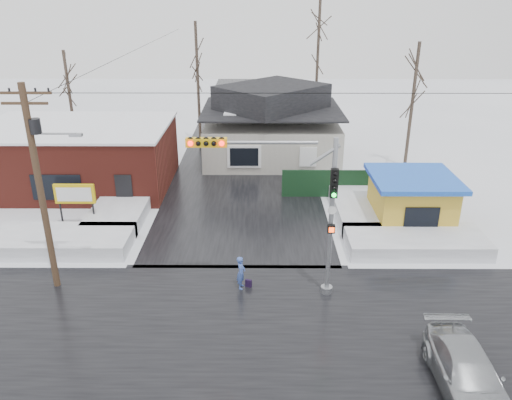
{
  "coord_description": "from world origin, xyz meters",
  "views": [
    {
      "loc": [
        1.02,
        -15.57,
        12.21
      ],
      "look_at": [
        0.9,
        6.3,
        3.0
      ],
      "focal_mm": 35.0,
      "sensor_mm": 36.0,
      "label": 1
    }
  ],
  "objects_px": {
    "marquee_sign": "(75,195)",
    "traffic_signal": "(294,197)",
    "kiosk": "(411,200)",
    "car": "(467,374)",
    "utility_pole": "(40,179)",
    "pedestrian": "(241,273)"
  },
  "relations": [
    {
      "from": "utility_pole",
      "to": "kiosk",
      "type": "height_order",
      "value": "utility_pole"
    },
    {
      "from": "marquee_sign",
      "to": "kiosk",
      "type": "xyz_separation_m",
      "value": [
        18.5,
        0.5,
        -0.46
      ]
    },
    {
      "from": "marquee_sign",
      "to": "traffic_signal",
      "type": "bearing_deg",
      "value": -29.72
    },
    {
      "from": "traffic_signal",
      "to": "kiosk",
      "type": "xyz_separation_m",
      "value": [
        7.07,
        7.03,
        -3.08
      ]
    },
    {
      "from": "pedestrian",
      "to": "marquee_sign",
      "type": "bearing_deg",
      "value": 61.94
    },
    {
      "from": "utility_pole",
      "to": "kiosk",
      "type": "xyz_separation_m",
      "value": [
        17.43,
        6.49,
        -3.65
      ]
    },
    {
      "from": "traffic_signal",
      "to": "kiosk",
      "type": "height_order",
      "value": "traffic_signal"
    },
    {
      "from": "utility_pole",
      "to": "marquee_sign",
      "type": "xyz_separation_m",
      "value": [
        -1.07,
        5.99,
        -3.19
      ]
    },
    {
      "from": "kiosk",
      "to": "pedestrian",
      "type": "distance_m",
      "value": 11.41
    },
    {
      "from": "kiosk",
      "to": "pedestrian",
      "type": "height_order",
      "value": "kiosk"
    },
    {
      "from": "utility_pole",
      "to": "marquee_sign",
      "type": "bearing_deg",
      "value": 100.13
    },
    {
      "from": "kiosk",
      "to": "pedestrian",
      "type": "bearing_deg",
      "value": -144.27
    },
    {
      "from": "utility_pole",
      "to": "marquee_sign",
      "type": "height_order",
      "value": "utility_pole"
    },
    {
      "from": "traffic_signal",
      "to": "kiosk",
      "type": "bearing_deg",
      "value": 44.84
    },
    {
      "from": "traffic_signal",
      "to": "kiosk",
      "type": "distance_m",
      "value": 10.43
    },
    {
      "from": "marquee_sign",
      "to": "car",
      "type": "height_order",
      "value": "marquee_sign"
    },
    {
      "from": "kiosk",
      "to": "car",
      "type": "distance_m",
      "value": 12.92
    },
    {
      "from": "utility_pole",
      "to": "marquee_sign",
      "type": "relative_size",
      "value": 3.53
    },
    {
      "from": "utility_pole",
      "to": "car",
      "type": "xyz_separation_m",
      "value": [
        15.75,
        -6.3,
        -4.42
      ]
    },
    {
      "from": "utility_pole",
      "to": "car",
      "type": "bearing_deg",
      "value": -21.79
    },
    {
      "from": "kiosk",
      "to": "traffic_signal",
      "type": "bearing_deg",
      "value": -135.16
    },
    {
      "from": "marquee_sign",
      "to": "car",
      "type": "distance_m",
      "value": 20.87
    }
  ]
}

